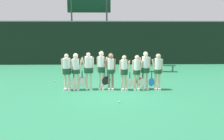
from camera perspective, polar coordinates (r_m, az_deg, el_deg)
ground_plane at (r=10.10m, az=0.16°, el=-5.16°), size 140.00×140.00×0.00m
fence_windscreen at (r=17.42m, az=-0.45°, el=7.11°), size 60.00×0.08×3.44m
scoreboard at (r=19.17m, az=-6.01°, el=15.50°), size 3.63×0.15×5.73m
bench_courtside at (r=14.79m, az=12.68°, el=1.06°), size 1.91×0.55×0.45m
player_0 at (r=10.03m, az=-11.68°, el=0.29°), size 0.68×0.39×1.68m
player_1 at (r=9.98m, az=-9.37°, el=0.44°), size 0.64×0.36×1.69m
player_2 at (r=9.99m, az=-6.17°, el=0.66°), size 0.70×0.41×1.74m
player_3 at (r=9.95m, az=-2.74°, el=0.79°), size 0.63×0.33×1.78m
player_4 at (r=9.88m, az=-0.36°, el=0.49°), size 0.62×0.34×1.69m
player_5 at (r=9.86m, az=3.23°, el=0.04°), size 0.63×0.34×1.62m
player_6 at (r=9.90m, az=6.55°, el=0.10°), size 0.63×0.33×1.63m
player_7 at (r=10.05m, az=8.67°, el=0.71°), size 0.65×0.38×1.75m
player_8 at (r=10.11m, az=11.85°, el=0.47°), size 0.64×0.36×1.69m
tennis_ball_0 at (r=11.40m, az=11.66°, el=-3.42°), size 0.07×0.07×0.07m
tennis_ball_1 at (r=11.46m, az=6.77°, el=-3.20°), size 0.07×0.07×0.07m
tennis_ball_2 at (r=8.33m, az=1.86°, el=-8.31°), size 0.07×0.07×0.07m
tennis_ball_3 at (r=12.01m, az=-14.58°, el=-2.83°), size 0.07×0.07×0.07m
tennis_ball_4 at (r=11.04m, az=-12.45°, el=-3.89°), size 0.07×0.07×0.07m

